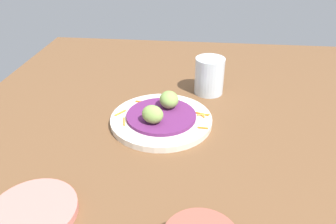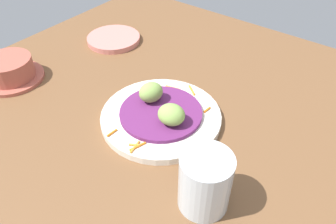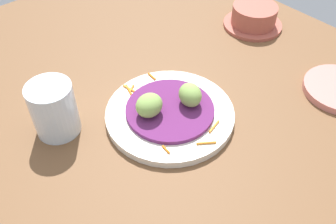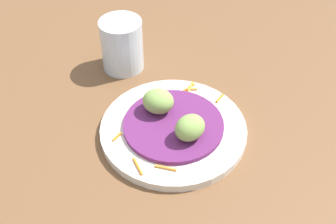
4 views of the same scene
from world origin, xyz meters
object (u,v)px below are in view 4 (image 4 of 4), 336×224
at_px(guac_scoop_center, 158,101).
at_px(main_plate, 173,130).
at_px(water_glass, 122,45).
at_px(guac_scoop_left, 190,128).

bearing_deg(guac_scoop_center, main_plate, -111.70).
bearing_deg(water_glass, main_plate, -123.03).
distance_m(guac_scoop_center, water_glass, 0.16).
height_order(guac_scoop_left, water_glass, water_glass).
xyz_separation_m(guac_scoop_center, water_glass, (0.10, 0.13, 0.01)).
bearing_deg(guac_scoop_left, guac_scoop_center, 68.30).
relative_size(main_plate, water_glass, 2.40).
bearing_deg(main_plate, water_glass, 56.97).
relative_size(guac_scoop_center, water_glass, 0.52).
bearing_deg(main_plate, guac_scoop_left, -111.70).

